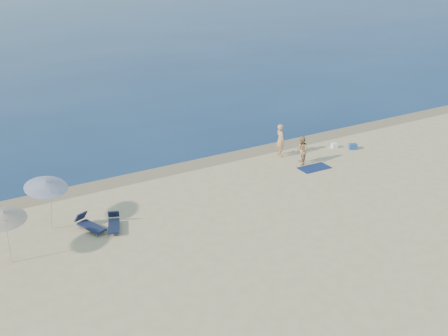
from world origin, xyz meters
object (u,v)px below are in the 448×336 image
(blue_cooler, at_px, (353,147))
(umbrella_near, at_px, (46,184))
(person_right, at_px, (301,151))
(person_left, at_px, (280,140))

(blue_cooler, height_order, umbrella_near, umbrella_near)
(person_right, bearing_deg, person_left, -143.60)
(person_right, relative_size, blue_cooler, 3.53)
(person_right, xyz_separation_m, umbrella_near, (-14.17, -0.18, 1.27))
(blue_cooler, bearing_deg, person_left, -172.62)
(person_left, xyz_separation_m, umbrella_near, (-13.91, -1.84, 1.11))
(person_right, distance_m, umbrella_near, 14.23)
(person_left, relative_size, blue_cooler, 4.20)
(person_left, bearing_deg, blue_cooler, -98.93)
(umbrella_near, bearing_deg, person_right, -15.37)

